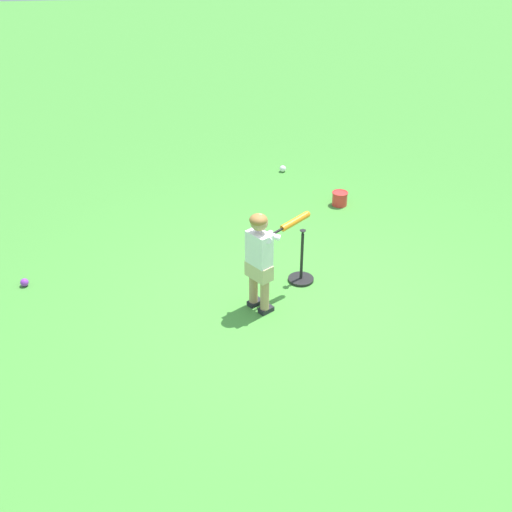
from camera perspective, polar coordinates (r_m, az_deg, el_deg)
name	(u,v)px	position (r m, az deg, el deg)	size (l,w,h in m)	color
ground_plane	(293,308)	(6.58, 3.33, -4.61)	(40.00, 40.00, 0.00)	#479338
child_batter	(262,253)	(6.21, 0.50, 0.29)	(0.70, 0.55, 1.08)	#232328
play_ball_behind_batter	(24,282)	(7.31, -19.93, -2.23)	(0.09, 0.09, 0.09)	purple
play_ball_center_lawn	(283,169)	(9.66, 2.40, 7.78)	(0.10, 0.10, 0.10)	white
play_ball_near_batter	(254,239)	(7.70, -0.17, 1.49)	(0.09, 0.09, 0.09)	red
batting_tee	(301,272)	(6.96, 4.04, -1.45)	(0.28, 0.28, 0.62)	black
toy_bucket	(340,198)	(8.67, 7.47, 5.13)	(0.22, 0.22, 0.19)	red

